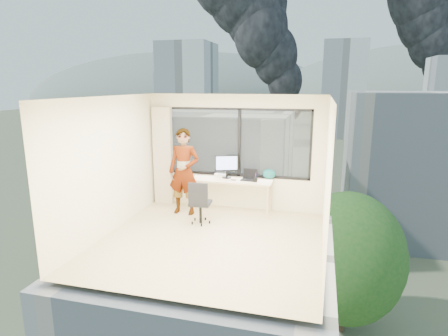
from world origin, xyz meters
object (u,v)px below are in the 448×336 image
(person, at_px, (184,172))
(monitor, at_px, (227,166))
(chair, at_px, (200,202))
(desk, at_px, (231,195))
(game_console, at_px, (221,175))
(laptop, at_px, (249,175))
(handbag, at_px, (269,174))

(person, xyz_separation_m, monitor, (0.84, 0.46, 0.07))
(chair, distance_m, monitor, 1.15)
(desk, bearing_deg, person, -159.81)
(desk, xyz_separation_m, game_console, (-0.30, 0.23, 0.41))
(chair, bearing_deg, desk, 58.35)
(desk, distance_m, monitor, 0.66)
(desk, bearing_deg, game_console, 142.56)
(desk, height_order, game_console, game_console)
(chair, xyz_separation_m, laptop, (0.84, 0.88, 0.40))
(monitor, height_order, handbag, monitor)
(desk, relative_size, chair, 1.95)
(person, xyz_separation_m, laptop, (1.37, 0.38, -0.09))
(chair, bearing_deg, laptop, 42.16)
(person, bearing_deg, game_console, 40.61)
(desk, bearing_deg, laptop, 2.25)
(person, relative_size, game_console, 6.80)
(chair, relative_size, person, 0.49)
(laptop, bearing_deg, person, -158.15)
(monitor, bearing_deg, chair, -128.52)
(person, height_order, laptop, person)
(desk, height_order, laptop, laptop)
(game_console, xyz_separation_m, handbag, (1.10, 0.02, 0.08))
(game_console, bearing_deg, chair, -97.98)
(monitor, relative_size, laptop, 1.51)
(person, relative_size, laptop, 5.37)
(person, distance_m, laptop, 1.42)
(person, distance_m, monitor, 0.96)
(chair, bearing_deg, monitor, 68.04)
(person, distance_m, handbag, 1.88)
(desk, xyz_separation_m, monitor, (-0.14, 0.10, 0.64))
(person, height_order, handbag, person)
(game_console, distance_m, laptop, 0.72)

